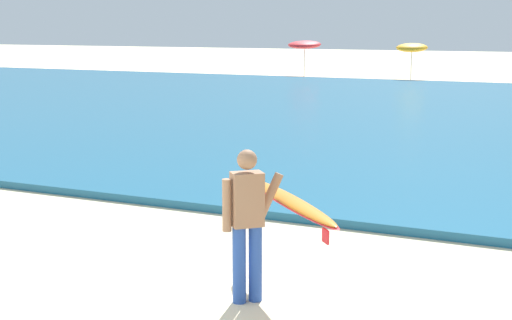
% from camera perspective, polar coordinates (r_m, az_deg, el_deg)
% --- Properties ---
extents(sea, '(120.00, 28.00, 0.14)m').
position_cam_1_polar(sea, '(24.63, 12.92, 3.63)').
color(sea, '#1E6084').
rests_on(sea, ground).
extents(surfer_with_board, '(1.97, 2.18, 1.73)m').
position_cam_1_polar(surfer_with_board, '(7.83, 0.89, -4.14)').
color(surfer_with_board, '#284CA3').
rests_on(surfer_with_board, ground).
extents(beach_umbrella_0, '(1.95, 1.98, 2.17)m').
position_cam_1_polar(beach_umbrella_0, '(42.58, 3.93, 9.25)').
color(beach_umbrella_0, beige).
rests_on(beach_umbrella_0, ground).
extents(beach_umbrella_1, '(1.71, 1.74, 2.09)m').
position_cam_1_polar(beach_umbrella_1, '(40.35, 12.45, 8.83)').
color(beach_umbrella_1, beige).
rests_on(beach_umbrella_1, ground).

